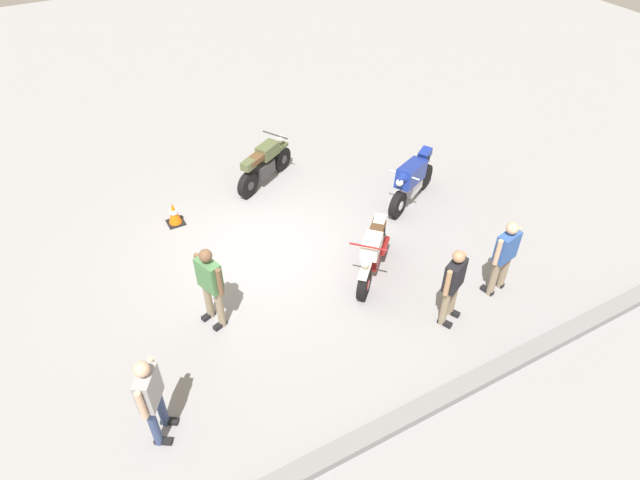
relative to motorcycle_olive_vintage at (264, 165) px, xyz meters
name	(u,v)px	position (x,y,z in m)	size (l,w,h in m)	color
ground_plane	(266,250)	(1.02, 2.29, -0.49)	(40.00, 40.00, 0.00)	gray
curb_edge	(393,424)	(1.02, 6.89, -0.41)	(14.00, 0.30, 0.15)	gray
motorcycle_olive_vintage	(264,165)	(0.00, 0.00, 0.00)	(1.77, 1.11, 1.07)	black
motorcycle_cream_vintage	(373,253)	(-0.54, 3.88, 0.00)	(1.49, 1.49, 1.07)	black
motorcycle_blue_sportbike	(412,179)	(-2.60, 2.30, 0.11)	(1.80, 1.12, 1.14)	black
person_in_green_shirt	(210,282)	(2.59, 3.62, 0.46)	(0.43, 0.64, 1.66)	gray
person_in_black_shirt	(453,282)	(-1.06, 5.55, 0.40)	(0.60, 0.45, 1.59)	gray
person_in_blue_shirt	(505,254)	(-2.33, 5.43, 0.42)	(0.64, 0.38, 1.61)	gray
person_in_gray_shirt	(151,396)	(4.07, 5.33, 0.44)	(0.49, 0.59, 1.64)	#384772
traffic_cone	(174,214)	(2.39, 0.52, -0.23)	(0.36, 0.36, 0.53)	black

